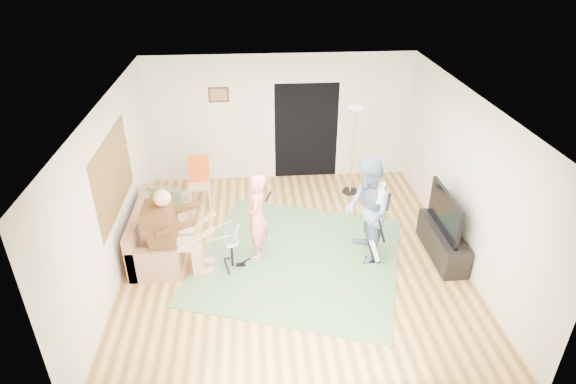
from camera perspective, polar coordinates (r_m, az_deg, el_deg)
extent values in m
plane|color=brown|center=(8.18, 0.55, -7.60)|extent=(6.00, 6.00, 0.00)
plane|color=white|center=(6.93, 0.66, 10.68)|extent=(6.00, 6.00, 0.00)
plane|color=brown|center=(7.82, -20.00, 1.96)|extent=(0.00, 2.05, 2.05)
plane|color=black|center=(10.34, 2.18, 7.20)|extent=(2.10, 0.00, 2.10)
cube|color=#3F2314|center=(10.01, -8.23, 11.35)|extent=(0.42, 0.03, 0.32)
cube|color=#4D7245|center=(8.13, 1.26, -7.81)|extent=(4.07, 4.07, 0.02)
cube|color=#A06C50|center=(8.57, -14.60, -5.22)|extent=(0.79, 1.58, 0.39)
cube|color=#A06C50|center=(8.53, -16.98, -4.15)|extent=(0.15, 1.95, 0.79)
cube|color=#A06C50|center=(9.26, -13.88, -1.75)|extent=(0.79, 0.19, 0.56)
cube|color=#A06C50|center=(7.81, -15.62, -8.32)|extent=(0.79, 0.19, 0.56)
cube|color=#513317|center=(7.64, -14.82, -3.66)|extent=(0.41, 0.53, 0.67)
sphere|color=tan|center=(7.40, -14.71, -0.70)|extent=(0.27, 0.27, 0.27)
cylinder|color=black|center=(7.83, -6.68, -6.95)|extent=(0.04, 0.04, 0.58)
cube|color=silver|center=(7.67, -6.79, -5.25)|extent=(0.11, 0.58, 0.03)
imported|color=#FF806E|center=(7.83, -3.76, -2.94)|extent=(0.43, 0.59, 1.49)
imported|color=slate|center=(7.79, 9.34, -2.23)|extent=(0.70, 0.88, 1.77)
cube|color=black|center=(8.19, 9.99, -7.91)|extent=(0.22, 0.18, 0.03)
cube|color=white|center=(8.07, 10.12, -6.67)|extent=(0.17, 0.26, 0.35)
cylinder|color=black|center=(7.89, 10.99, -4.52)|extent=(0.18, 0.04, 0.46)
cylinder|color=black|center=(10.16, 7.35, 0.09)|extent=(0.33, 0.33, 0.03)
cylinder|color=tan|center=(9.77, 7.67, 4.64)|extent=(0.04, 0.04, 1.76)
cone|color=white|center=(9.44, 8.02, 9.62)|extent=(0.29, 0.29, 0.12)
cube|color=tan|center=(9.53, -10.42, 0.79)|extent=(0.44, 0.44, 0.04)
cube|color=#E25A17|center=(9.56, -10.50, 3.09)|extent=(0.41, 0.10, 0.42)
cube|color=black|center=(8.48, 17.82, -5.68)|extent=(0.40, 1.40, 0.50)
cube|color=black|center=(8.15, 18.12, -2.22)|extent=(0.06, 1.20, 0.68)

